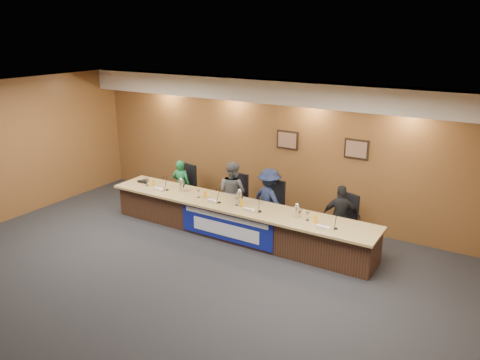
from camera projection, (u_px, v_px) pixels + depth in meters
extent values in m
plane|color=black|center=(164.00, 286.00, 8.14)|extent=(10.00, 10.00, 0.00)
cube|color=silver|center=(153.00, 102.00, 7.14)|extent=(10.00, 8.00, 0.04)
cube|color=brown|center=(272.00, 148.00, 10.88)|extent=(10.00, 0.04, 3.20)
cube|color=beige|center=(268.00, 91.00, 10.26)|extent=(10.00, 0.50, 0.50)
cube|color=#392114|center=(236.00, 221.00, 9.98)|extent=(6.00, 0.80, 0.70)
cube|color=#A58751|center=(235.00, 205.00, 9.82)|extent=(6.10, 0.95, 0.05)
cube|color=navy|center=(226.00, 226.00, 9.63)|extent=(2.20, 0.02, 0.65)
cube|color=silver|center=(225.00, 217.00, 9.56)|extent=(2.00, 0.01, 0.10)
cube|color=silver|center=(225.00, 230.00, 9.64)|extent=(1.60, 0.01, 0.28)
cube|color=black|center=(288.00, 140.00, 10.58)|extent=(0.52, 0.04, 0.42)
cube|color=black|center=(356.00, 149.00, 9.79)|extent=(0.52, 0.04, 0.42)
imported|color=#145E30|center=(181.00, 185.00, 11.40)|extent=(0.51, 0.39, 1.25)
imported|color=#525458|center=(232.00, 192.00, 10.64)|extent=(0.77, 0.64, 1.43)
imported|color=#141D3A|center=(269.00, 200.00, 10.17)|extent=(1.03, 0.78, 1.41)
imported|color=black|center=(341.00, 217.00, 9.38)|extent=(0.84, 0.58, 1.32)
cube|color=black|center=(184.00, 189.00, 11.52)|extent=(0.55, 0.55, 0.08)
cube|color=black|center=(235.00, 200.00, 10.79)|extent=(0.52, 0.52, 0.08)
cube|color=black|center=(271.00, 208.00, 10.32)|extent=(0.51, 0.51, 0.08)
cube|color=black|center=(342.00, 223.00, 9.52)|extent=(0.62, 0.62, 0.08)
cube|color=white|center=(157.00, 189.00, 10.58)|extent=(0.24, 0.08, 0.10)
cylinder|color=black|center=(167.00, 190.00, 10.64)|extent=(0.07, 0.07, 0.02)
cylinder|color=#F7A20A|center=(153.00, 183.00, 10.87)|extent=(0.06, 0.06, 0.15)
cylinder|color=silver|center=(147.00, 182.00, 10.92)|extent=(0.08, 0.08, 0.18)
cube|color=white|center=(211.00, 201.00, 9.86)|extent=(0.24, 0.08, 0.10)
cylinder|color=black|center=(219.00, 202.00, 9.87)|extent=(0.07, 0.07, 0.02)
cylinder|color=#F7A20A|center=(205.00, 194.00, 10.15)|extent=(0.06, 0.06, 0.15)
cylinder|color=silver|center=(198.00, 194.00, 10.16)|extent=(0.08, 0.08, 0.18)
cube|color=white|center=(248.00, 210.00, 9.38)|extent=(0.24, 0.08, 0.10)
cylinder|color=black|center=(260.00, 211.00, 9.39)|extent=(0.07, 0.07, 0.02)
cylinder|color=#F7A20A|center=(242.00, 203.00, 9.64)|extent=(0.06, 0.06, 0.15)
cylinder|color=silver|center=(237.00, 201.00, 9.71)|extent=(0.08, 0.08, 0.18)
cube|color=white|center=(322.00, 227.00, 8.55)|extent=(0.24, 0.08, 0.10)
cylinder|color=black|center=(336.00, 229.00, 8.58)|extent=(0.07, 0.07, 0.02)
cylinder|color=#F7A20A|center=(315.00, 219.00, 8.83)|extent=(0.06, 0.06, 0.15)
cylinder|color=silver|center=(308.00, 216.00, 8.95)|extent=(0.08, 0.08, 0.18)
cylinder|color=silver|center=(182.00, 186.00, 10.51)|extent=(0.12, 0.12, 0.26)
cylinder|color=silver|center=(240.00, 197.00, 9.82)|extent=(0.11, 0.11, 0.26)
cylinder|color=silver|center=(297.00, 212.00, 9.07)|extent=(0.12, 0.12, 0.24)
cylinder|color=black|center=(144.00, 181.00, 11.16)|extent=(0.32, 0.32, 0.05)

